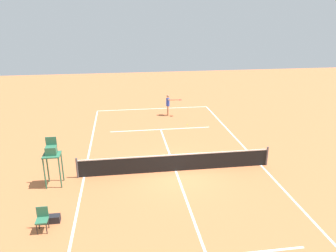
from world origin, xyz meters
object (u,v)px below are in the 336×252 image
Objects in this scene: tennis_ball at (187,125)px; equipment_bag at (50,219)px; player_serving at (168,103)px; umpire_chair at (52,154)px; courtside_chair_near at (42,218)px.

equipment_bag is (7.76, 10.85, 0.12)m from tennis_ball.
umpire_chair reaches higher than player_serving.
courtside_chair_near is (7.94, 11.32, 0.50)m from tennis_ball.
player_serving is 25.11× the size of tennis_ball.
courtside_chair_near is (-0.18, 3.61, -1.07)m from umpire_chair.
umpire_chair is 3.48m from equipment_bag.
tennis_ball is at bearing -125.59° from equipment_bag.
player_serving is at bearing -116.35° from courtside_chair_near.
player_serving reaches higher than courtside_chair_near.
umpire_chair is at bearing -23.54° from player_serving.
tennis_ball is at bearing -125.03° from courtside_chair_near.
player_serving reaches higher than equipment_bag.
tennis_ball is 0.03× the size of umpire_chair.
player_serving is 2.99m from tennis_ball.
tennis_ball is 13.34m from equipment_bag.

